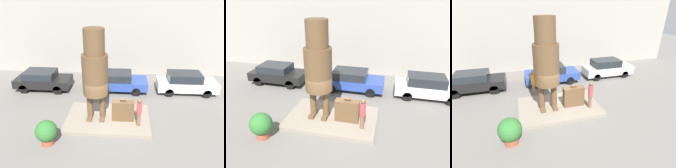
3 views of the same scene
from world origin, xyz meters
TOP-DOWN VIEW (x-y plane):
  - ground_plane at (0.00, 0.00)m, footprint 60.00×60.00m
  - pedestal at (0.00, 0.00)m, footprint 4.91×3.29m
  - building_backdrop at (0.00, 7.81)m, footprint 28.00×0.60m
  - statue_figure at (-0.67, -0.06)m, footprint 1.42×1.42m
  - giant_suitcase at (0.89, -0.18)m, footprint 1.27×0.45m
  - tourist at (1.77, -0.68)m, footprint 0.29×0.29m
  - parked_car_black at (-5.33, 3.89)m, footprint 4.13×1.87m
  - parked_car_blue at (0.36, 4.05)m, footprint 4.29×1.88m
  - parked_car_white at (5.39, 4.03)m, footprint 4.26×1.71m
  - planter_pot at (-2.85, -2.38)m, footprint 1.09×1.09m
  - worker_hivis at (-1.26, 2.34)m, footprint 0.30×0.30m

SIDE VIEW (x-z plane):
  - ground_plane at x=0.00m, z-range 0.00..0.00m
  - pedestal at x=0.00m, z-range 0.00..0.17m
  - planter_pot at x=-2.85m, z-range 0.07..1.40m
  - parked_car_blue at x=0.36m, z-range 0.05..1.51m
  - giant_suitcase at x=0.89m, z-range 0.08..1.48m
  - parked_car_black at x=-5.33m, z-range 0.05..1.52m
  - parked_car_white at x=5.39m, z-range 0.03..1.59m
  - worker_hivis at x=-1.26m, z-range 0.08..1.85m
  - tourist at x=1.77m, z-range 0.25..1.94m
  - statue_figure at x=-0.67m, z-range 0.62..5.86m
  - building_backdrop at x=0.00m, z-range 0.00..6.54m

